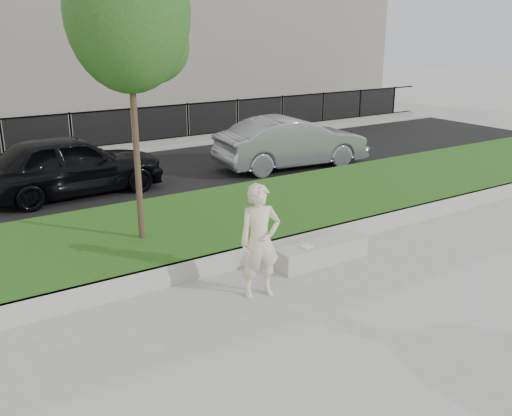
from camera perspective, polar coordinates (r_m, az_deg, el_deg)
ground at (r=10.43m, az=4.56°, el=-7.06°), size 90.00×90.00×0.00m
grass_bank at (r=12.68m, az=-3.72°, el=-1.48°), size 34.00×4.00×0.40m
grass_kerb at (r=11.12m, az=1.31°, el=-4.27°), size 34.00×0.08×0.40m
street at (r=17.53m, az=-12.66°, el=2.94°), size 34.00×7.00×0.04m
far_pavement at (r=21.69m, az=-16.98°, el=5.51°), size 34.00×3.00×0.12m
iron_fence at (r=20.66m, az=-16.28°, el=6.36°), size 32.00×0.30×1.50m
building_facade at (r=28.07m, az=-22.31°, el=17.78°), size 34.00×10.00×10.00m
stone_bench at (r=11.10m, az=6.59°, el=-4.43°), size 1.96×0.49×0.40m
man at (r=9.43m, az=0.37°, el=-3.33°), size 0.80×0.62×1.95m
book at (r=10.79m, az=5.08°, el=-3.82°), size 0.24×0.19×0.03m
young_tree at (r=10.81m, az=-12.33°, el=18.17°), size 2.31×2.21×5.66m
car_dark at (r=15.89m, az=-18.09°, el=4.13°), size 4.93×2.16×1.65m
car_silver at (r=18.24m, az=3.60°, el=6.57°), size 5.03×2.22×1.61m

